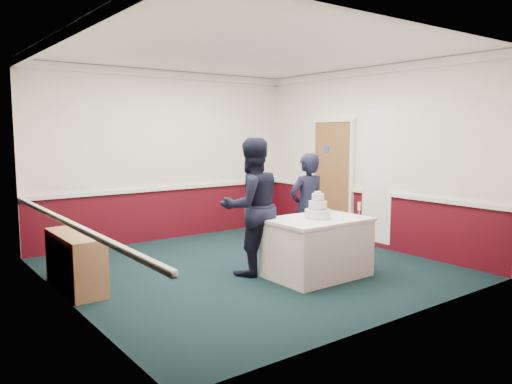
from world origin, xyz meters
TOP-DOWN VIEW (x-y plane):
  - ground at (0.00, 0.00)m, footprint 5.00×5.00m
  - room_shell at (0.08, 0.61)m, footprint 5.00×5.00m
  - sideboard at (-2.28, 0.49)m, footprint 0.41×1.20m
  - cake_table at (0.49, -0.87)m, footprint 1.32×0.92m
  - wedding_cake at (0.49, -0.87)m, footprint 0.35×0.35m
  - cake_knife at (0.46, -1.07)m, footprint 0.03×0.22m
  - champagne_flute at (0.99, -1.15)m, footprint 0.05×0.05m
  - person_man at (-0.14, -0.25)m, footprint 0.98×0.81m
  - person_woman at (0.85, -0.27)m, footprint 0.63×0.45m

SIDE VIEW (x-z plane):
  - ground at x=0.00m, z-range 0.00..0.00m
  - sideboard at x=-2.28m, z-range 0.00..0.70m
  - cake_table at x=0.49m, z-range 0.01..0.80m
  - cake_knife at x=0.46m, z-range 0.79..0.79m
  - person_woman at x=0.85m, z-range 0.00..1.63m
  - wedding_cake at x=0.49m, z-range 0.72..1.08m
  - champagne_flute at x=0.99m, z-range 0.83..1.03m
  - person_man at x=-0.14m, z-range 0.00..1.86m
  - room_shell at x=0.08m, z-range 0.47..3.47m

